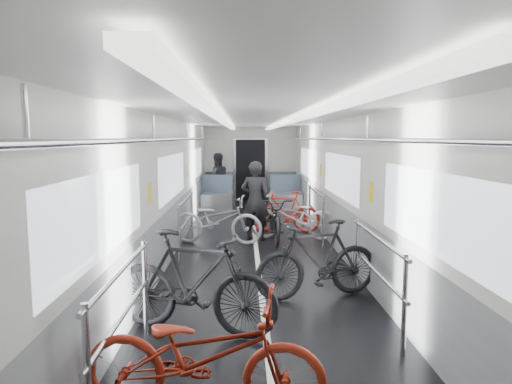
% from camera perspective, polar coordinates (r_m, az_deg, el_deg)
% --- Properties ---
extents(car_shell, '(3.02, 14.01, 2.41)m').
position_cam_1_polar(car_shell, '(9.82, -0.21, 1.30)').
color(car_shell, black).
rests_on(car_shell, ground).
extents(bike_left_near, '(1.89, 0.88, 0.95)m').
position_cam_1_polar(bike_left_near, '(3.59, -6.60, -19.65)').
color(bike_left_near, maroon).
rests_on(bike_left_near, floor).
extents(bike_left_mid, '(1.93, 1.06, 1.11)m').
position_cam_1_polar(bike_left_mid, '(4.94, -7.79, -11.13)').
color(bike_left_mid, black).
rests_on(bike_left_mid, floor).
extents(bike_left_far, '(1.87, 0.92, 0.94)m').
position_cam_1_polar(bike_left_far, '(8.97, -4.90, -3.48)').
color(bike_left_far, '#ADAEB2').
rests_on(bike_left_far, floor).
extents(bike_right_near, '(1.76, 0.90, 1.02)m').
position_cam_1_polar(bike_right_near, '(6.01, 7.74, -8.32)').
color(bike_right_near, black).
rests_on(bike_right_near, floor).
extents(bike_right_mid, '(1.88, 0.96, 0.94)m').
position_cam_1_polar(bike_right_mid, '(9.33, 4.60, -3.07)').
color(bike_right_mid, '#BBBAC0').
rests_on(bike_right_mid, floor).
extents(bike_right_far, '(1.59, 0.80, 0.92)m').
position_cam_1_polar(bike_right_far, '(10.02, 3.69, -2.45)').
color(bike_right_far, red).
rests_on(bike_right_far, floor).
extents(bike_aisle, '(0.65, 1.72, 0.89)m').
position_cam_1_polar(bike_aisle, '(9.19, 2.36, -3.37)').
color(bike_aisle, black).
rests_on(bike_aisle, floor).
extents(person_standing, '(0.66, 0.51, 1.61)m').
position_cam_1_polar(person_standing, '(9.22, -0.09, -1.09)').
color(person_standing, black).
rests_on(person_standing, floor).
extents(person_seated, '(0.92, 0.81, 1.60)m').
position_cam_1_polar(person_seated, '(14.02, -4.90, 1.60)').
color(person_seated, '#2A262D').
rests_on(person_seated, floor).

